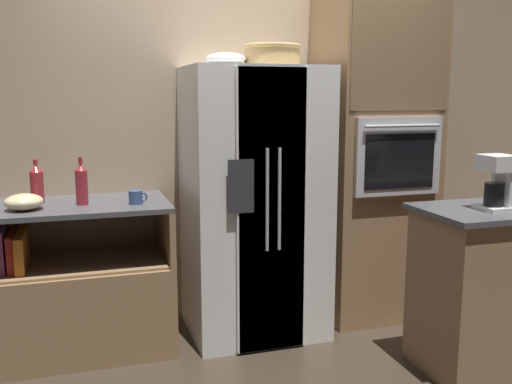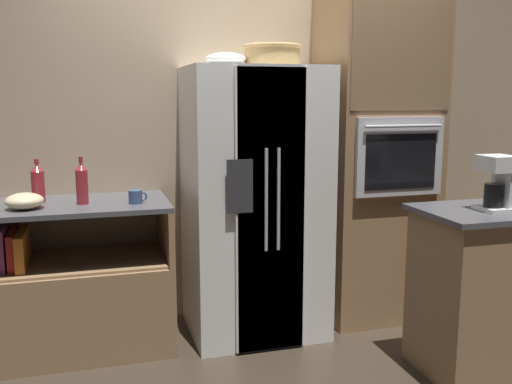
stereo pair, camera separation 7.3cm
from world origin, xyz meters
name	(u,v)px [view 2 (the right image)]	position (x,y,z in m)	size (l,w,h in m)	color
ground_plane	(252,333)	(0.00, 0.00, 0.00)	(20.00, 20.00, 0.00)	#382D23
wall_back	(235,119)	(0.00, 0.44, 1.40)	(12.00, 0.06, 2.80)	tan
counter_left	(75,296)	(-1.11, 0.09, 0.34)	(1.14, 0.65, 0.92)	#93704C
refrigerator	(255,203)	(0.03, 0.05, 0.87)	(0.86, 0.75, 1.74)	white
wall_oven	(376,158)	(0.93, 0.11, 1.13)	(0.75, 0.67, 2.26)	#93704C
island_counter	(485,291)	(1.12, -0.86, 0.48)	(0.77, 0.57, 0.95)	#93704C
wicker_basket	(272,54)	(0.13, 0.00, 1.81)	(0.36, 0.36, 0.13)	tan
fruit_bowl	(226,59)	(-0.16, 0.01, 1.78)	(0.25, 0.25, 0.08)	white
bottle_tall	(82,183)	(-1.04, 0.05, 1.05)	(0.07, 0.07, 0.28)	maroon
bottle_short	(38,183)	(-1.29, 0.18, 1.04)	(0.08, 0.08, 0.26)	maroon
mug	(136,197)	(-0.73, -0.02, 0.96)	(0.11, 0.08, 0.08)	#384C7A
mixing_bowl	(24,201)	(-1.36, -0.02, 0.97)	(0.21, 0.21, 0.09)	beige
coffee_maker	(499,181)	(1.12, -0.92, 1.11)	(0.17, 0.18, 0.30)	white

